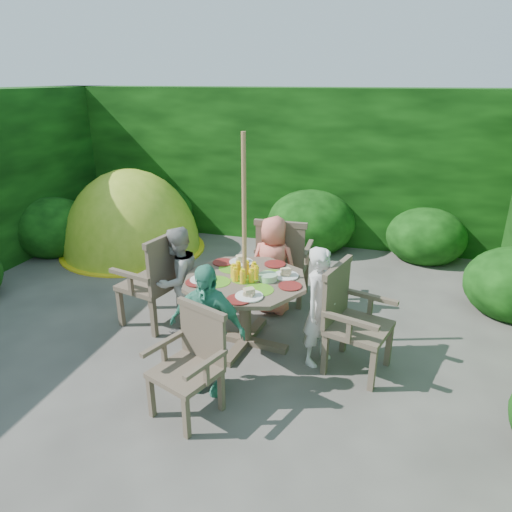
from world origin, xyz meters
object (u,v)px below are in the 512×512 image
(parasol_pole, at_px, (244,247))
(garden_chair_right, at_px, (351,318))
(child_right, at_px, (321,307))
(garden_chair_left, at_px, (156,279))
(dome_tent, at_px, (134,250))
(patio_table, at_px, (245,289))
(garden_chair_back, at_px, (283,259))
(child_back, at_px, (273,265))
(child_front, at_px, (207,329))
(garden_chair_front, at_px, (192,361))
(child_left, at_px, (178,280))

(parasol_pole, distance_m, garden_chair_right, 1.23)
(garden_chair_right, distance_m, child_right, 0.30)
(garden_chair_left, distance_m, dome_tent, 2.63)
(patio_table, xyz_separation_m, garden_chair_left, (-1.08, 0.12, -0.07))
(garden_chair_back, bearing_deg, child_right, 117.81)
(dome_tent, bearing_deg, garden_chair_right, -42.92)
(child_back, height_order, child_front, child_front)
(parasol_pole, relative_size, garden_chair_front, 2.48)
(child_right, distance_m, child_front, 1.13)
(parasol_pole, xyz_separation_m, child_left, (-0.79, 0.10, -0.50))
(child_back, bearing_deg, child_left, 45.41)
(garden_chair_front, distance_m, dome_tent, 4.15)
(garden_chair_left, relative_size, child_front, 0.87)
(garden_chair_left, bearing_deg, parasol_pole, 96.81)
(child_right, bearing_deg, dome_tent, 82.66)
(parasol_pole, distance_m, child_right, 0.94)
(garden_chair_front, relative_size, child_right, 0.74)
(garden_chair_right, relative_size, garden_chair_left, 0.95)
(garden_chair_right, height_order, garden_chair_front, garden_chair_right)
(child_front, bearing_deg, child_right, 41.13)
(child_right, distance_m, child_back, 1.13)
(garden_chair_back, bearing_deg, garden_chair_left, 36.82)
(garden_chair_back, height_order, child_right, child_right)
(patio_table, distance_m, parasol_pole, 0.46)
(garden_chair_back, distance_m, child_front, 1.89)
(garden_chair_right, xyz_separation_m, dome_tent, (-3.71, 2.29, -0.54))
(garden_chair_right, distance_m, child_back, 1.35)
(garden_chair_right, bearing_deg, child_right, 102.14)
(dome_tent, bearing_deg, garden_chair_left, -64.30)
(child_right, bearing_deg, garden_chair_back, 55.26)
(garden_chair_front, relative_size, child_front, 0.73)
(child_right, relative_size, dome_tent, 0.45)
(parasol_pole, relative_size, child_right, 1.83)
(parasol_pole, bearing_deg, child_right, -6.84)
(patio_table, distance_m, garden_chair_left, 1.09)
(garden_chair_left, bearing_deg, dome_tent, -129.91)
(patio_table, xyz_separation_m, dome_tent, (-2.63, 2.17, -0.64))
(patio_table, bearing_deg, child_left, 173.23)
(garden_chair_right, distance_m, garden_chair_front, 1.55)
(parasol_pole, xyz_separation_m, child_back, (0.10, 0.79, -0.51))
(parasol_pole, bearing_deg, child_front, -96.84)
(garden_chair_back, bearing_deg, child_back, 79.26)
(child_right, bearing_deg, patio_table, 109.29)
(parasol_pole, height_order, child_right, parasol_pole)
(parasol_pole, height_order, garden_chair_front, parasol_pole)
(parasol_pole, xyz_separation_m, garden_chair_right, (1.09, -0.12, -0.56))
(garden_chair_right, height_order, child_left, child_left)
(parasol_pole, distance_m, garden_chair_left, 1.21)
(garden_chair_back, relative_size, dome_tent, 0.40)
(dome_tent, bearing_deg, child_front, -60.81)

